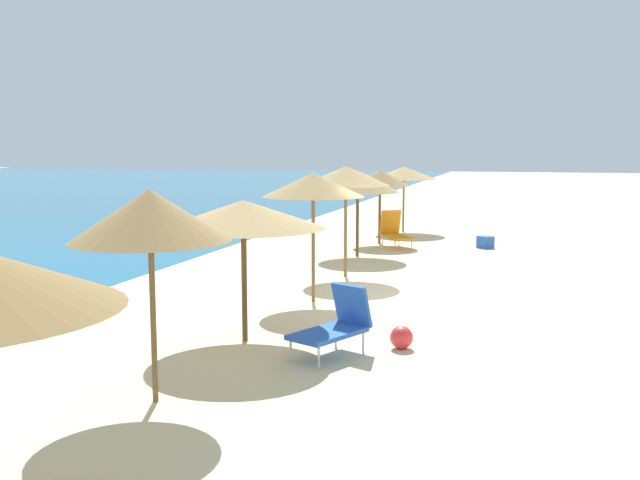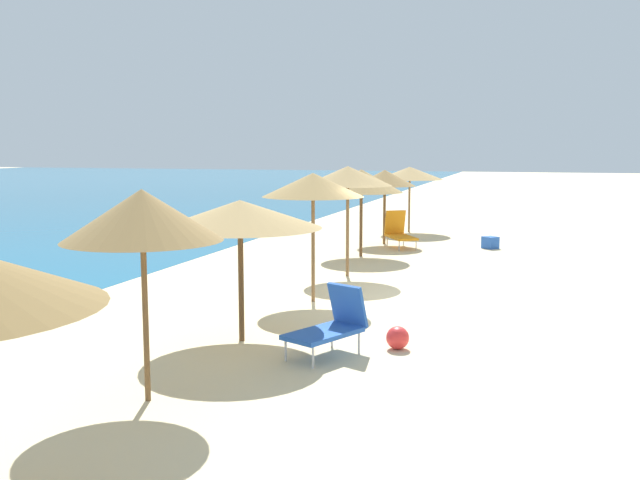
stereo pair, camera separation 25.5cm
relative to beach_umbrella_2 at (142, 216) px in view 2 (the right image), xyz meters
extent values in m
plane|color=beige|center=(6.94, -2.22, -2.35)|extent=(160.00, 160.00, 0.00)
cylinder|color=brown|center=(0.00, 0.00, -1.26)|extent=(0.07, 0.07, 2.18)
cone|color=olive|center=(0.00, 0.00, 0.01)|extent=(1.98, 1.98, 0.64)
cylinder|color=brown|center=(2.94, -0.03, -1.34)|extent=(0.09, 0.09, 2.03)
cone|color=tan|center=(2.94, -0.03, -0.24)|extent=(2.67, 2.67, 0.46)
cylinder|color=brown|center=(6.14, -0.26, -1.18)|extent=(0.07, 0.07, 2.33)
cone|color=#9E7F4C|center=(6.14, -0.26, 0.07)|extent=(2.08, 2.08, 0.48)
cylinder|color=brown|center=(9.18, -0.19, -1.15)|extent=(0.08, 0.08, 2.40)
cone|color=tan|center=(9.18, -0.19, 0.14)|extent=(2.17, 2.17, 0.47)
cylinder|color=brown|center=(12.42, 0.25, -1.33)|extent=(0.09, 0.09, 2.03)
cone|color=#9E7F4C|center=(12.42, 0.25, -0.14)|extent=(2.43, 2.43, 0.66)
cylinder|color=brown|center=(15.32, 0.16, -1.32)|extent=(0.09, 0.09, 2.07)
cone|color=olive|center=(15.32, 0.16, -0.17)|extent=(2.02, 2.02, 0.53)
cylinder|color=brown|center=(18.80, -0.06, -1.28)|extent=(0.08, 0.08, 2.13)
cone|color=tan|center=(18.80, -0.06, -0.13)|extent=(2.48, 2.48, 0.47)
cube|color=orange|center=(14.44, -0.58, -2.00)|extent=(1.48, 1.24, 0.07)
cube|color=orange|center=(14.98, -0.26, -1.60)|extent=(0.53, 0.68, 0.80)
cylinder|color=silver|center=(13.81, -0.62, -2.19)|extent=(0.04, 0.04, 0.31)
cylinder|color=silver|center=(14.10, -1.11, -2.19)|extent=(0.04, 0.04, 0.31)
cylinder|color=silver|center=(14.78, -0.05, -2.19)|extent=(0.04, 0.04, 0.31)
cylinder|color=silver|center=(15.07, -0.53, -2.19)|extent=(0.04, 0.04, 0.31)
cube|color=blue|center=(2.43, -1.58, -1.98)|extent=(1.40, 1.12, 0.07)
cube|color=blue|center=(2.95, -1.83, -1.63)|extent=(0.50, 0.70, 0.68)
cylinder|color=silver|center=(2.07, -1.11, -2.18)|extent=(0.04, 0.04, 0.34)
cylinder|color=silver|center=(1.83, -1.61, -2.18)|extent=(0.04, 0.04, 0.34)
cylinder|color=silver|center=(3.02, -1.55, -2.18)|extent=(0.04, 0.04, 0.34)
cylinder|color=silver|center=(2.78, -2.06, -2.18)|extent=(0.04, 0.04, 0.34)
sphere|color=red|center=(3.19, -2.59, -2.16)|extent=(0.37, 0.37, 0.37)
cube|color=blue|center=(15.20, -3.28, -2.16)|extent=(0.57, 0.57, 0.38)
camera|label=1|loc=(-7.70, -4.35, 0.83)|focal=39.90mm
camera|label=2|loc=(-7.63, -4.59, 0.83)|focal=39.90mm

